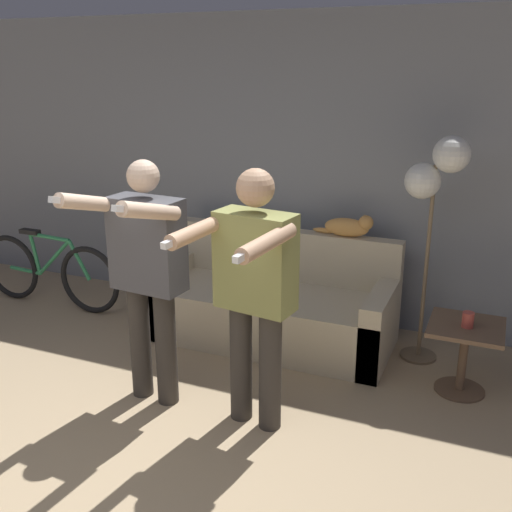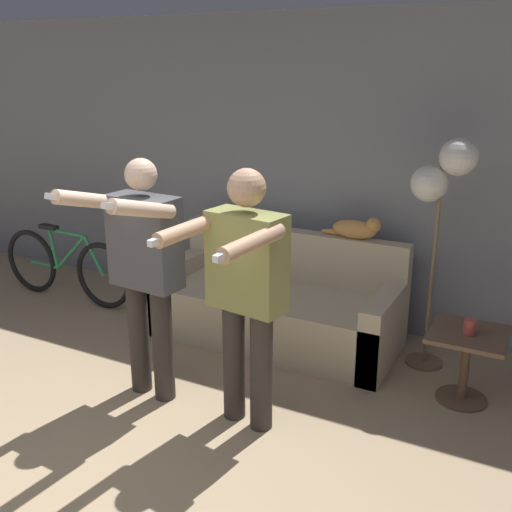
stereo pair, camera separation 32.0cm
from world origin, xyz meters
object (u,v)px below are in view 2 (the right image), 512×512
object	(u,v)px
side_table	(467,351)
cup	(470,327)
couch	(277,307)
floor_lamp	(442,183)
person_left	(144,264)
bicycle	(66,266)
person_right	(245,283)
cat	(357,229)

from	to	relation	value
side_table	cup	world-z (taller)	cup
couch	cup	xyz separation A→B (m)	(1.54, -0.31, 0.28)
floor_lamp	person_left	bearing A→B (deg)	-140.09
person_left	bicycle	world-z (taller)	person_left
floor_lamp	side_table	bearing A→B (deg)	-50.52
bicycle	side_table	bearing A→B (deg)	-1.97
person_right	side_table	world-z (taller)	person_right
person_right	couch	bearing A→B (deg)	114.90
person_left	cat	size ratio (longest dim) A/B	3.26
person_right	side_table	size ratio (longest dim) A/B	3.25
couch	person_right	world-z (taller)	person_right
person_right	floor_lamp	world-z (taller)	floor_lamp
person_right	floor_lamp	bearing A→B (deg)	65.75
person_right	cup	xyz separation A→B (m)	(1.18, 0.89, -0.39)
person_left	cup	bearing A→B (deg)	29.49
cat	bicycle	bearing A→B (deg)	-170.48
cat	person_left	bearing A→B (deg)	-121.87
cat	cup	xyz separation A→B (m)	(0.99, -0.62, -0.39)
person_left	floor_lamp	bearing A→B (deg)	44.66
person_left	floor_lamp	size ratio (longest dim) A/B	0.95
person_left	bicycle	xyz separation A→B (m)	(-1.78, 1.05, -0.62)
cat	side_table	bearing A→B (deg)	-30.69
person_left	person_right	xyz separation A→B (m)	(0.74, -0.00, -0.01)
cat	floor_lamp	size ratio (longest dim) A/B	0.29
cat	bicycle	xyz separation A→B (m)	(-2.72, -0.46, -0.61)
couch	bicycle	bearing A→B (deg)	-176.06
floor_lamp	side_table	size ratio (longest dim) A/B	3.41
person_left	cup	world-z (taller)	person_left
person_left	person_right	size ratio (longest dim) A/B	1.00
side_table	couch	bearing A→B (deg)	169.78
couch	floor_lamp	world-z (taller)	floor_lamp
bicycle	cat	bearing A→B (deg)	9.52
person_right	cup	distance (m)	1.53
side_table	bicycle	world-z (taller)	bicycle
cat	side_table	xyz separation A→B (m)	(0.98, -0.58, -0.58)
floor_lamp	side_table	xyz separation A→B (m)	(0.33, -0.41, -1.03)
floor_lamp	cup	world-z (taller)	floor_lamp
side_table	cat	bearing A→B (deg)	149.31
person_left	cup	xyz separation A→B (m)	(1.92, 0.89, -0.40)
couch	person_left	bearing A→B (deg)	-107.74
floor_lamp	bicycle	xyz separation A→B (m)	(-3.37, -0.28, -1.06)
couch	cat	world-z (taller)	cat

